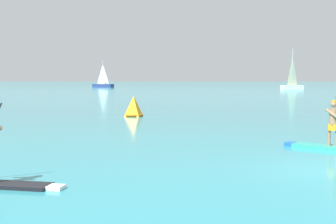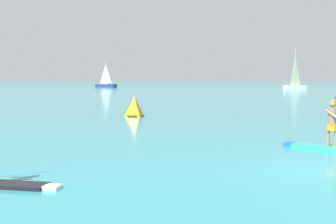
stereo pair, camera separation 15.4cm
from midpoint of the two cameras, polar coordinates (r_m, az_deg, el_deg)
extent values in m
cube|color=white|center=(10.22, -13.76, -9.07)|extent=(0.38, 0.39, 0.08)
cube|color=teal|center=(16.06, 20.03, -4.24)|extent=(2.55, 2.02, 0.12)
cube|color=blue|center=(16.55, 15.18, -3.88)|extent=(0.50, 0.53, 0.12)
cylinder|color=#997051|center=(15.97, 20.40, -2.78)|extent=(0.11, 0.11, 0.72)
cylinder|color=#997051|center=(16.05, 19.56, -2.73)|extent=(0.11, 0.11, 0.72)
cube|color=orange|center=(15.98, 20.00, -1.80)|extent=(0.34, 0.33, 0.22)
cylinder|color=#997051|center=(15.95, 20.04, -0.52)|extent=(0.26, 0.26, 0.53)
sphere|color=#997051|center=(15.92, 20.07, 0.92)|extent=(0.21, 0.21, 0.21)
cylinder|color=orange|center=(15.91, 20.08, 1.26)|extent=(0.18, 0.18, 0.06)
cylinder|color=#997051|center=(16.07, 20.38, -0.25)|extent=(0.47, 0.40, 0.40)
cylinder|color=#997051|center=(15.78, 20.05, -0.32)|extent=(0.47, 0.40, 0.40)
pyramid|color=orange|center=(28.03, -4.03, 0.76)|extent=(1.32, 1.32, 1.25)
torus|color=#915407|center=(28.07, -4.02, -0.39)|extent=(1.16, 1.16, 0.12)
cube|color=navy|center=(105.52, -7.69, 3.26)|extent=(5.33, 3.65, 0.75)
cylinder|color=#B2B2B7|center=(105.51, -7.71, 4.94)|extent=(0.12, 0.12, 5.42)
pyramid|color=white|center=(105.51, -7.71, 4.73)|extent=(2.15, 1.16, 4.43)
cube|color=silver|center=(105.52, -7.70, 3.59)|extent=(2.14, 1.74, 0.45)
cube|color=white|center=(89.17, 15.55, 2.96)|extent=(4.52, 2.91, 0.81)
cylinder|color=#B2B2B7|center=(89.16, 15.61, 5.41)|extent=(0.12, 0.12, 6.81)
pyramid|color=beige|center=(89.16, 15.60, 5.09)|extent=(1.61, 1.28, 5.63)
camera|label=1|loc=(0.08, -89.78, 0.02)|focal=49.02mm
camera|label=2|loc=(0.08, 90.22, -0.02)|focal=49.02mm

